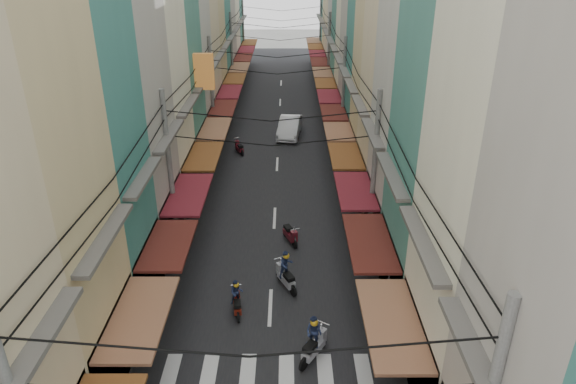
{
  "coord_description": "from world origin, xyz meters",
  "views": [
    {
      "loc": [
        0.75,
        -19.63,
        13.92
      ],
      "look_at": [
        0.76,
        4.1,
        2.56
      ],
      "focal_mm": 32.0,
      "sensor_mm": 36.0,
      "label": 1
    }
  ],
  "objects_px": {
    "white_car": "(290,136)",
    "market_umbrella": "(463,343)",
    "bicycle": "(445,307)",
    "traffic_sign": "(388,276)"
  },
  "relations": [
    {
      "from": "market_umbrella",
      "to": "traffic_sign",
      "type": "distance_m",
      "value": 4.34
    },
    {
      "from": "white_car",
      "to": "bicycle",
      "type": "xyz_separation_m",
      "value": [
        6.6,
        -22.03,
        0.0
      ]
    },
    {
      "from": "bicycle",
      "to": "traffic_sign",
      "type": "height_order",
      "value": "traffic_sign"
    },
    {
      "from": "bicycle",
      "to": "traffic_sign",
      "type": "xyz_separation_m",
      "value": [
        -2.72,
        -0.62,
        2.01
      ]
    },
    {
      "from": "bicycle",
      "to": "market_umbrella",
      "type": "distance_m",
      "value": 5.13
    },
    {
      "from": "market_umbrella",
      "to": "traffic_sign",
      "type": "xyz_separation_m",
      "value": [
        -1.77,
        3.96,
        -0.09
      ]
    },
    {
      "from": "white_car",
      "to": "market_umbrella",
      "type": "distance_m",
      "value": 27.29
    },
    {
      "from": "bicycle",
      "to": "traffic_sign",
      "type": "bearing_deg",
      "value": 89.67
    },
    {
      "from": "white_car",
      "to": "bicycle",
      "type": "relative_size",
      "value": 3.57
    },
    {
      "from": "white_car",
      "to": "traffic_sign",
      "type": "bearing_deg",
      "value": -73.59
    }
  ]
}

